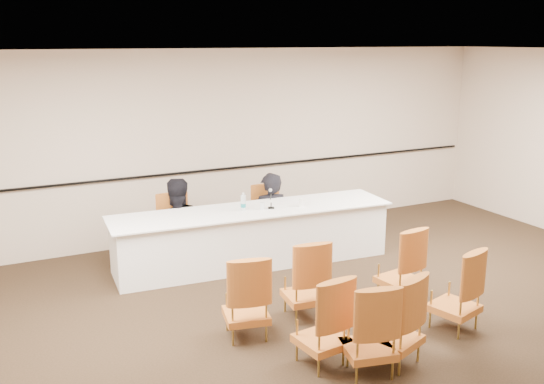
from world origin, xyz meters
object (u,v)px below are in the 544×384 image
at_px(water_bottle, 243,202).
at_px(aud_chair_back_right, 455,289).
at_px(coffee_cup, 301,202).
at_px(aud_chair_front_left, 246,296).
at_px(aud_chair_back_mid, 395,318).
at_px(aud_chair_extra, 369,327).
at_px(aud_chair_front_mid, 305,278).
at_px(microphone, 271,200).
at_px(panelist_second, 176,233).
at_px(panelist_second_chair, 176,228).
at_px(panelist_main_chair, 270,217).
at_px(aud_chair_back_left, 323,320).
at_px(panelist_main, 270,226).
at_px(aud_chair_front_right, 400,263).
at_px(drinking_glass, 262,206).
at_px(panel_table, 253,236).

xyz_separation_m(water_bottle, aud_chair_back_right, (1.29, -2.85, -0.46)).
xyz_separation_m(coffee_cup, aud_chair_front_left, (-1.67, -1.80, -0.39)).
bearing_deg(water_bottle, aud_chair_back_mid, -85.55).
bearing_deg(aud_chair_extra, aud_chair_front_mid, 100.27).
height_order(aud_chair_front_mid, aud_chair_extra, same).
bearing_deg(aud_chair_front_left, microphone, 69.30).
relative_size(panelist_second, aud_chair_back_right, 1.73).
bearing_deg(water_bottle, aud_chair_front_mid, -91.19).
height_order(panelist_second, aud_chair_back_right, panelist_second).
xyz_separation_m(panelist_second_chair, coffee_cup, (1.61, -0.84, 0.39)).
bearing_deg(panelist_main_chair, aud_chair_extra, -97.74).
relative_size(aud_chair_back_left, aud_chair_back_right, 1.00).
bearing_deg(aud_chair_front_left, panelist_main, 71.24).
relative_size(aud_chair_back_left, aud_chair_back_mid, 1.00).
bearing_deg(coffee_cup, aud_chair_back_mid, -101.09).
relative_size(aud_chair_front_right, aud_chair_back_left, 1.00).
relative_size(panelist_second_chair, aud_chair_front_left, 1.00).
distance_m(panelist_second, drinking_glass, 1.35).
bearing_deg(drinking_glass, panelist_second, 145.21).
bearing_deg(aud_chair_back_right, coffee_cup, 83.96).
bearing_deg(aud_chair_back_mid, coffee_cup, 57.77).
height_order(drinking_glass, aud_chair_front_right, aud_chair_front_right).
relative_size(aud_chair_front_right, aud_chair_extra, 1.00).
distance_m(panelist_second, microphone, 1.49).
bearing_deg(water_bottle, panelist_second_chair, 141.09).
relative_size(water_bottle, aud_chair_back_mid, 0.26).
height_order(panelist_second_chair, aud_chair_front_left, same).
bearing_deg(aud_chair_front_left, panelist_second_chair, 101.07).
relative_size(panelist_main_chair, microphone, 3.62).
height_order(panelist_main_chair, panelist_second_chair, same).
bearing_deg(drinking_glass, panel_table, 147.93).
xyz_separation_m(panelist_main_chair, aud_chair_front_right, (0.55, -2.49, 0.00)).
distance_m(aud_chair_front_mid, aud_chair_back_mid, 1.32).
bearing_deg(panelist_main, panelist_main_chair, -0.00).
xyz_separation_m(aud_chair_back_left, aud_chair_back_right, (1.70, 0.01, 0.00)).
bearing_deg(aud_chair_back_left, water_bottle, 75.04).
bearing_deg(aud_chair_back_mid, water_bottle, 73.31).
distance_m(aud_chair_back_left, aud_chair_extra, 0.46).
distance_m(panelist_second, water_bottle, 1.15).
xyz_separation_m(microphone, aud_chair_front_mid, (-0.43, -1.76, -0.46)).
height_order(panelist_main_chair, aud_chair_back_left, same).
bearing_deg(aud_chair_extra, coffee_cup, 85.80).
height_order(panelist_main, aud_chair_back_left, panelist_main).
bearing_deg(microphone, aud_chair_extra, -77.07).
xyz_separation_m(panelist_main_chair, panelist_second_chair, (-1.47, 0.10, 0.00)).
height_order(microphone, drinking_glass, microphone).
relative_size(panelist_second, aud_chair_back_mid, 1.73).
height_order(panelist_second, drinking_glass, panelist_second).
xyz_separation_m(panelist_second_chair, water_bottle, (0.79, -0.64, 0.46)).
distance_m(panelist_second, aud_chair_extra, 3.89).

